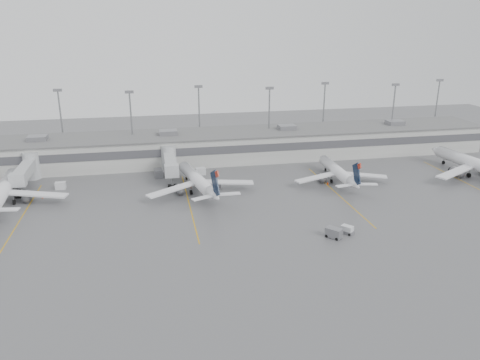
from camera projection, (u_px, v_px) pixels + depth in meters
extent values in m
plane|color=#565659|center=(298.00, 246.00, 85.17)|extent=(260.00, 260.00, 0.00)
cube|color=#A4A39F|center=(237.00, 145.00, 137.70)|extent=(150.00, 16.00, 8.00)
cube|color=#47474C|center=(243.00, 149.00, 129.91)|extent=(150.00, 0.15, 2.20)
cube|color=#606060|center=(237.00, 132.00, 136.39)|extent=(152.00, 17.00, 0.30)
cube|color=slate|center=(37.00, 138.00, 126.03)|extent=(5.00, 4.00, 1.30)
cube|color=slate|center=(395.00, 123.00, 145.35)|extent=(5.00, 4.00, 1.30)
cylinder|color=gray|center=(62.00, 126.00, 135.38)|extent=(0.44, 0.44, 20.00)
cube|color=slate|center=(57.00, 90.00, 132.08)|extent=(2.40, 0.50, 0.80)
cylinder|color=gray|center=(132.00, 128.00, 132.10)|extent=(0.44, 0.44, 20.00)
cube|color=slate|center=(129.00, 92.00, 128.80)|extent=(2.40, 0.50, 0.80)
cylinder|color=gray|center=(199.00, 120.00, 142.74)|extent=(0.44, 0.44, 20.00)
cube|color=slate|center=(198.00, 87.00, 139.44)|extent=(2.40, 0.50, 0.80)
cylinder|color=gray|center=(269.00, 123.00, 139.46)|extent=(0.44, 0.44, 20.00)
cube|color=slate|center=(270.00, 88.00, 136.16)|extent=(2.40, 0.50, 0.80)
cylinder|color=gray|center=(323.00, 115.00, 150.10)|extent=(0.44, 0.44, 20.00)
cube|color=slate|center=(325.00, 83.00, 146.80)|extent=(2.40, 0.50, 0.80)
cylinder|color=gray|center=(392.00, 117.00, 146.82)|extent=(0.44, 0.44, 20.00)
cube|color=slate|center=(396.00, 85.00, 143.52)|extent=(2.40, 0.50, 0.80)
cylinder|color=gray|center=(436.00, 111.00, 157.46)|extent=(0.44, 0.44, 20.00)
cube|color=slate|center=(440.00, 80.00, 154.16)|extent=(2.40, 0.50, 0.80)
cylinder|color=#A4A7AA|center=(32.00, 166.00, 120.23)|extent=(4.00, 4.00, 7.00)
cube|color=#A4A7AA|center=(25.00, 170.00, 113.94)|extent=(2.80, 13.00, 2.60)
cube|color=#A4A7AA|center=(18.00, 180.00, 106.98)|extent=(3.40, 2.40, 3.00)
cylinder|color=gray|center=(20.00, 192.00, 107.91)|extent=(0.70, 0.70, 2.80)
cube|color=black|center=(20.00, 196.00, 108.25)|extent=(2.20, 1.20, 0.70)
cylinder|color=#A4A7AA|center=(169.00, 158.00, 126.67)|extent=(4.00, 4.00, 7.00)
cube|color=#A4A7AA|center=(170.00, 162.00, 120.38)|extent=(2.80, 13.00, 2.60)
cube|color=#A4A7AA|center=(172.00, 171.00, 113.42)|extent=(3.40, 2.40, 3.00)
cylinder|color=gray|center=(172.00, 182.00, 114.35)|extent=(0.70, 0.70, 2.80)
cube|color=black|center=(172.00, 186.00, 114.69)|extent=(2.20, 1.20, 0.70)
cube|color=#CE940C|center=(22.00, 217.00, 97.78)|extent=(0.25, 40.00, 0.01)
cube|color=#CE940C|center=(189.00, 204.00, 104.22)|extent=(0.25, 40.00, 0.01)
cube|color=#CE940C|center=(337.00, 194.00, 110.66)|extent=(0.25, 40.00, 0.01)
cube|color=#CE940C|center=(469.00, 184.00, 117.10)|extent=(0.25, 40.00, 0.01)
cylinder|color=white|center=(4.00, 189.00, 104.56)|extent=(4.59, 22.90, 3.10)
cone|color=white|center=(14.00, 172.00, 116.28)|extent=(3.29, 3.09, 3.10)
cube|color=white|center=(37.00, 194.00, 103.95)|extent=(13.69, 5.91, 0.36)
cylinder|color=black|center=(13.00, 187.00, 113.92)|extent=(0.42, 0.95, 0.93)
cylinder|color=black|center=(14.00, 202.00, 104.02)|extent=(0.54, 1.17, 1.14)
cylinder|color=white|center=(197.00, 179.00, 111.79)|extent=(7.06, 21.46, 2.91)
cone|color=white|center=(183.00, 166.00, 122.28)|extent=(3.38, 3.23, 2.91)
cone|color=white|center=(215.00, 195.00, 100.42)|extent=(3.80, 5.32, 2.91)
cube|color=white|center=(172.00, 190.00, 107.21)|extent=(12.20, 8.37, 0.34)
cube|color=white|center=(227.00, 182.00, 112.14)|extent=(12.80, 3.95, 0.34)
cube|color=black|center=(215.00, 184.00, 99.09)|extent=(1.36, 5.40, 6.33)
cube|color=#971B0B|center=(217.00, 174.00, 97.17)|extent=(0.67, 1.98, 1.84)
cylinder|color=black|center=(187.00, 178.00, 120.21)|extent=(0.50, 0.92, 0.87)
cylinder|color=black|center=(191.00, 192.00, 110.13)|extent=(0.64, 1.13, 1.07)
cylinder|color=black|center=(207.00, 190.00, 111.61)|extent=(0.64, 1.13, 1.07)
cylinder|color=white|center=(337.00, 170.00, 119.06)|extent=(3.24, 19.57, 2.66)
cone|color=white|center=(322.00, 159.00, 129.32)|extent=(2.73, 2.56, 2.66)
cone|color=white|center=(355.00, 184.00, 107.94)|extent=(2.79, 4.51, 2.66)
cube|color=white|center=(316.00, 177.00, 116.00)|extent=(11.71, 5.44, 0.31)
cube|color=white|center=(363.00, 175.00, 117.94)|extent=(11.63, 6.06, 0.31)
cube|color=black|center=(357.00, 174.00, 106.70)|extent=(0.41, 5.00, 5.80)
cube|color=#971B0B|center=(359.00, 166.00, 104.88)|extent=(0.32, 1.80, 1.68)
cylinder|color=black|center=(326.00, 170.00, 127.24)|extent=(0.33, 0.81, 0.80)
cylinder|color=black|center=(331.00, 181.00, 117.82)|extent=(0.43, 0.99, 0.98)
cylinder|color=black|center=(345.00, 180.00, 118.40)|extent=(0.43, 0.99, 0.98)
cylinder|color=white|center=(471.00, 163.00, 123.71)|extent=(6.31, 23.98, 3.24)
cone|color=white|center=(436.00, 150.00, 135.71)|extent=(3.61, 3.42, 3.24)
cube|color=white|center=(456.00, 172.00, 118.98)|extent=(13.88, 8.58, 0.38)
cylinder|color=black|center=(443.00, 162.00, 133.31)|extent=(0.50, 1.01, 0.97)
cylinder|color=black|center=(469.00, 175.00, 121.94)|extent=(0.64, 1.24, 1.19)
cube|color=silver|center=(347.00, 230.00, 89.78)|extent=(2.39, 2.50, 1.60)
cube|color=slate|center=(347.00, 232.00, 89.94)|extent=(2.75, 2.89, 0.62)
cylinder|color=black|center=(341.00, 232.00, 89.98)|extent=(0.47, 0.51, 0.50)
cylinder|color=black|center=(344.00, 230.00, 91.02)|extent=(0.47, 0.51, 0.50)
cylinder|color=black|center=(349.00, 235.00, 88.91)|extent=(0.47, 0.51, 0.50)
cylinder|color=black|center=(353.00, 232.00, 89.95)|extent=(0.47, 0.51, 0.50)
cube|color=slate|center=(334.00, 233.00, 88.01)|extent=(3.22, 3.40, 1.82)
cylinder|color=black|center=(327.00, 236.00, 88.34)|extent=(0.56, 0.61, 0.60)
cylinder|color=black|center=(341.00, 236.00, 88.15)|extent=(0.56, 0.61, 0.60)
cube|color=silver|center=(61.00, 186.00, 113.55)|extent=(2.47, 1.68, 1.72)
cube|color=silver|center=(200.00, 171.00, 124.13)|extent=(2.76, 1.98, 1.85)
cube|color=silver|center=(335.00, 171.00, 124.87)|extent=(2.60, 2.00, 1.65)
cube|color=slate|center=(158.00, 173.00, 122.26)|extent=(2.27, 3.38, 2.02)
cone|color=#E73804|center=(43.00, 197.00, 107.83)|extent=(0.41, 0.41, 0.66)
cone|color=#E73804|center=(191.00, 187.00, 114.30)|extent=(0.45, 0.45, 0.72)
cone|color=#E73804|center=(328.00, 183.00, 116.89)|extent=(0.50, 0.50, 0.79)
cone|color=#E73804|center=(464.00, 174.00, 123.51)|extent=(0.48, 0.48, 0.76)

